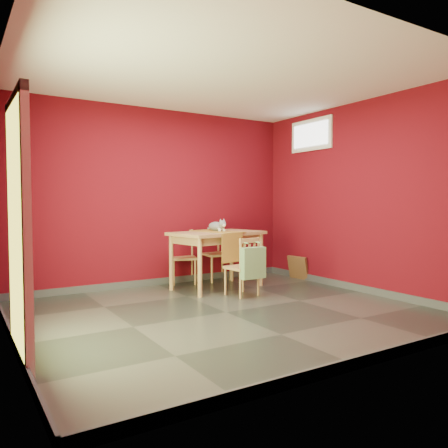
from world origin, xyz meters
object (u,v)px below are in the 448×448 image
tote_bag (253,263)px  picture_frame (298,268)px  chair_far_left (183,256)px  chair_far_right (216,252)px  cat (216,225)px  dining_table (217,239)px  chair_near (244,266)px

tote_bag → picture_frame: bearing=28.3°
chair_far_left → chair_far_right: 0.59m
chair_far_left → cat: bearing=-61.0°
dining_table → cat: size_ratio=3.70×
dining_table → picture_frame: size_ratio=3.72×
chair_far_right → chair_near: bearing=-103.8°
chair_far_right → tote_bag: bearing=-101.4°
tote_bag → cat: bearing=89.4°
dining_table → tote_bag: bearing=-87.8°
dining_table → tote_bag: size_ratio=3.04×
dining_table → picture_frame: 1.63m
tote_bag → picture_frame: (1.50, 0.81, -0.29)m
dining_table → chair_far_right: 0.72m
chair_far_left → picture_frame: 1.93m
chair_near → picture_frame: size_ratio=2.03×
chair_far_left → chair_far_right: (0.58, -0.06, 0.03)m
chair_far_right → cat: (-0.28, -0.48, 0.48)m
dining_table → tote_bag: dining_table is taller
chair_near → picture_frame: (1.51, 0.61, -0.22)m
chair_near → cat: 0.93m
dining_table → picture_frame: dining_table is taller
chair_far_left → tote_bag: chair_far_left is taller
chair_far_right → chair_far_left: bearing=174.5°
tote_bag → cat: (0.01, 0.96, 0.46)m
picture_frame → tote_bag: bearing=-151.7°
chair_far_right → picture_frame: size_ratio=2.28×
dining_table → chair_far_left: 0.75m
chair_near → tote_bag: chair_near is taller
chair_far_right → picture_frame: chair_far_right is taller
cat → tote_bag: bearing=-114.6°
dining_table → chair_far_right: bearing=60.7°
chair_far_right → cat: cat is taller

